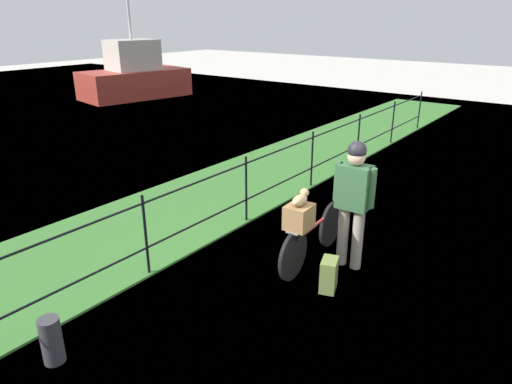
% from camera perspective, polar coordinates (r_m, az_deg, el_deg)
% --- Properties ---
extents(ground_plane, '(60.00, 60.00, 0.00)m').
position_cam_1_polar(ground_plane, '(5.52, 12.30, -13.36)').
color(ground_plane, beige).
extents(grass_strip, '(27.00, 2.40, 0.03)m').
position_cam_1_polar(grass_strip, '(7.43, -12.99, -3.86)').
color(grass_strip, '#38702D').
rests_on(grass_strip, ground).
extents(iron_fence, '(18.04, 0.04, 1.08)m').
position_cam_1_polar(iron_fence, '(6.41, -6.77, -1.53)').
color(iron_fence, black).
rests_on(iron_fence, ground).
extents(bicycle_main, '(1.73, 0.19, 0.65)m').
position_cam_1_polar(bicycle_main, '(6.11, 7.02, -5.67)').
color(bicycle_main, black).
rests_on(bicycle_main, ground).
extents(wooden_crate, '(0.35, 0.30, 0.30)m').
position_cam_1_polar(wooden_crate, '(5.60, 5.36, -3.07)').
color(wooden_crate, olive).
rests_on(wooden_crate, bicycle_main).
extents(terrier_dog, '(0.32, 0.16, 0.18)m').
position_cam_1_polar(terrier_dog, '(5.53, 5.56, -0.83)').
color(terrier_dog, tan).
rests_on(terrier_dog, wooden_crate).
extents(cyclist_person, '(0.28, 0.54, 1.68)m').
position_cam_1_polar(cyclist_person, '(5.83, 12.01, -0.27)').
color(cyclist_person, gray).
rests_on(cyclist_person, ground).
extents(backpack_on_paving, '(0.32, 0.26, 0.40)m').
position_cam_1_polar(backpack_on_paving, '(5.61, 9.03, -10.10)').
color(backpack_on_paving, olive).
rests_on(backpack_on_paving, ground).
extents(mooring_bollard, '(0.20, 0.20, 0.47)m').
position_cam_1_polar(mooring_bollard, '(4.90, -24.03, -16.47)').
color(mooring_bollard, '#38383D').
rests_on(mooring_bollard, ground).
extents(moored_boat_near, '(4.38, 2.66, 3.81)m').
position_cam_1_polar(moored_boat_near, '(19.38, -14.84, 13.66)').
color(moored_boat_near, '#9E3328').
rests_on(moored_boat_near, ground).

